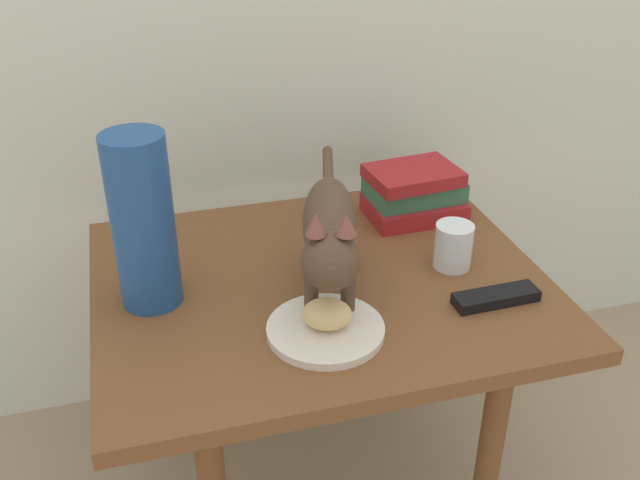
# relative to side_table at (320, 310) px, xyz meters

# --- Properties ---
(side_table) EXTENTS (0.80, 0.65, 0.54)m
(side_table) POSITION_rel_side_table_xyz_m (0.00, 0.00, 0.00)
(side_table) COLOR brown
(side_table) RESTS_ON ground
(plate) EXTENTS (0.19, 0.19, 0.01)m
(plate) POSITION_rel_side_table_xyz_m (-0.04, -0.16, 0.08)
(plate) COLOR silver
(plate) RESTS_ON side_table
(bread_roll) EXTENTS (0.10, 0.08, 0.05)m
(bread_roll) POSITION_rel_side_table_xyz_m (-0.03, -0.16, 0.11)
(bread_roll) COLOR #E0BC7A
(bread_roll) RESTS_ON plate
(cat) EXTENTS (0.17, 0.47, 0.23)m
(cat) POSITION_rel_side_table_xyz_m (-0.00, -0.06, 0.20)
(cat) COLOR #4C3828
(cat) RESTS_ON side_table
(book_stack) EXTENTS (0.20, 0.15, 0.11)m
(book_stack) POSITION_rel_side_table_xyz_m (0.25, 0.19, 0.12)
(book_stack) COLOR maroon
(book_stack) RESTS_ON side_table
(green_vase) EXTENTS (0.10, 0.10, 0.30)m
(green_vase) POSITION_rel_side_table_xyz_m (-0.29, 0.01, 0.22)
(green_vase) COLOR navy
(green_vase) RESTS_ON side_table
(candle_jar) EXTENTS (0.07, 0.07, 0.08)m
(candle_jar) POSITION_rel_side_table_xyz_m (0.25, -0.02, 0.11)
(candle_jar) COLOR silver
(candle_jar) RESTS_ON side_table
(tv_remote) EXTENTS (0.15, 0.05, 0.02)m
(tv_remote) POSITION_rel_side_table_xyz_m (0.27, -0.15, 0.08)
(tv_remote) COLOR black
(tv_remote) RESTS_ON side_table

